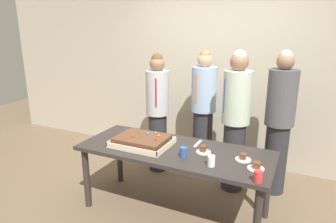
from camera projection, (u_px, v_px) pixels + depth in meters
name	position (u px, v px, depth m)	size (l,w,h in m)	color
ground_plane	(174.00, 211.00, 3.32)	(12.00, 12.00, 0.00)	brown
interior_back_panel	(220.00, 61.00, 4.30)	(8.00, 0.12, 3.00)	#B2A893
party_table	(174.00, 156.00, 3.14)	(2.01, 0.80, 0.74)	#2D2826
sheet_cake	(142.00, 141.00, 3.21)	(0.61, 0.47, 0.12)	beige
plated_slice_near_left	(256.00, 167.00, 2.67)	(0.15, 0.15, 0.07)	white
plated_slice_near_right	(243.00, 158.00, 2.85)	(0.15, 0.15, 0.07)	white
plated_slice_far_left	(203.00, 150.00, 3.02)	(0.15, 0.15, 0.07)	white
drink_cup_nearest	(211.00, 161.00, 2.72)	(0.07, 0.07, 0.10)	white
drink_cup_middle	(258.00, 176.00, 2.44)	(0.07, 0.07, 0.10)	red
drink_cup_far_end	(184.00, 152.00, 2.91)	(0.07, 0.07, 0.10)	#2D5199
cake_server_utensil	(198.00, 144.00, 3.25)	(0.03, 0.20, 0.01)	silver
person_serving_front	(279.00, 122.00, 3.49)	(0.33, 0.33, 1.73)	#28282D
person_green_shirt_behind	(203.00, 111.00, 4.03)	(0.33, 0.33, 1.69)	#28282D
person_striped_tie_right	(158.00, 111.00, 4.08)	(0.31, 0.31, 1.64)	#28282D
person_far_right_suit	(236.00, 120.00, 3.55)	(0.33, 0.33, 1.73)	#28282D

